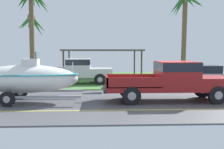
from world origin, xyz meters
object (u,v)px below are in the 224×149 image
object	(u,v)px
palm_tree_near_right	(185,16)
parked_pickup_background	(78,70)
parked_sedan_near	(201,76)
palm_tree_far_left	(31,8)
boat_on_trailer	(25,79)
pickup_truck_towing	(175,79)
palm_tree_near_left	(32,31)
carport_awning	(102,51)

from	to	relation	value
palm_tree_near_right	parked_pickup_background	bearing A→B (deg)	-157.62
parked_sedan_near	parked_pickup_background	bearing A→B (deg)	169.85
palm_tree_far_left	boat_on_trailer	bearing A→B (deg)	-79.98
parked_sedan_near	palm_tree_near_right	distance (m)	6.88
parked_pickup_background	parked_sedan_near	xyz separation A→B (m)	(8.34, -1.49, -0.34)
palm_tree_far_left	pickup_truck_towing	bearing A→B (deg)	-40.51
boat_on_trailer	parked_sedan_near	world-z (taller)	boat_on_trailer
parked_pickup_background	parked_sedan_near	bearing A→B (deg)	-10.15
parked_pickup_background	palm_tree_far_left	xyz separation A→B (m)	(-3.12, -0.19, 4.29)
parked_sedan_near	palm_tree_near_left	size ratio (longest dim) A/B	0.78
palm_tree_near_right	boat_on_trailer	bearing A→B (deg)	-134.69
parked_sedan_near	palm_tree_far_left	distance (m)	12.44
boat_on_trailer	parked_sedan_near	bearing A→B (deg)	28.83
pickup_truck_towing	parked_pickup_background	bearing A→B (deg)	125.04
boat_on_trailer	palm_tree_far_left	xyz separation A→B (m)	(-1.23, 6.94, 4.22)
pickup_truck_towing	parked_pickup_background	size ratio (longest dim) A/B	1.05
carport_awning	pickup_truck_towing	bearing A→B (deg)	-75.96
boat_on_trailer	parked_pickup_background	xyz separation A→B (m)	(1.90, 7.13, -0.07)
pickup_truck_towing	parked_sedan_near	xyz separation A→B (m)	(3.34, 5.64, -0.36)
boat_on_trailer	palm_tree_near_left	size ratio (longest dim) A/B	1.05
boat_on_trailer	palm_tree_near_right	world-z (taller)	palm_tree_near_right
parked_pickup_background	palm_tree_near_right	size ratio (longest dim) A/B	0.78
carport_awning	palm_tree_near_right	bearing A→B (deg)	-16.69
boat_on_trailer	parked_sedan_near	size ratio (longest dim) A/B	1.35
boat_on_trailer	palm_tree_near_left	xyz separation A→B (m)	(-2.82, 13.81, 3.09)
palm_tree_far_left	parked_sedan_near	bearing A→B (deg)	-6.49
pickup_truck_towing	palm_tree_near_left	size ratio (longest dim) A/B	1.03
palm_tree_near_left	parked_pickup_background	bearing A→B (deg)	-54.77
palm_tree_near_left	palm_tree_far_left	size ratio (longest dim) A/B	0.86
palm_tree_near_right	palm_tree_near_left	bearing A→B (deg)	167.02
boat_on_trailer	parked_pickup_background	bearing A→B (deg)	75.10
boat_on_trailer	parked_sedan_near	distance (m)	11.70
parked_pickup_background	palm_tree_near_right	xyz separation A→B (m)	(8.70, 3.58, 4.29)
parked_sedan_near	palm_tree_near_right	xyz separation A→B (m)	(0.36, 5.08, 4.63)
boat_on_trailer	carport_awning	distance (m)	13.37
parked_pickup_background	parked_sedan_near	distance (m)	8.48
palm_tree_near_right	palm_tree_far_left	bearing A→B (deg)	-162.31
parked_sedan_near	carport_awning	world-z (taller)	carport_awning
pickup_truck_towing	palm_tree_near_left	bearing A→B (deg)	125.13
palm_tree_near_right	parked_sedan_near	bearing A→B (deg)	-94.05
pickup_truck_towing	carport_awning	distance (m)	13.25
boat_on_trailer	palm_tree_near_right	size ratio (longest dim) A/B	0.84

